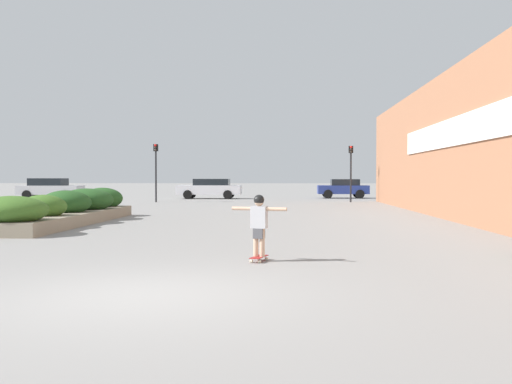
% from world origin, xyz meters
% --- Properties ---
extents(ground_plane, '(300.00, 300.00, 0.00)m').
position_xyz_m(ground_plane, '(0.00, 0.00, 0.00)').
color(ground_plane, gray).
extents(building_wall_right, '(0.67, 34.62, 5.60)m').
position_xyz_m(building_wall_right, '(8.21, 13.48, 2.80)').
color(building_wall_right, '#9E6647').
rests_on(building_wall_right, ground_plane).
extents(planter_box, '(2.05, 9.47, 1.17)m').
position_xyz_m(planter_box, '(-5.62, 11.66, 0.52)').
color(planter_box, gray).
rests_on(planter_box, ground_plane).
extents(skateboard, '(0.35, 0.60, 0.09)m').
position_xyz_m(skateboard, '(1.44, 3.18, 0.07)').
color(skateboard, maroon).
rests_on(skateboard, ground_plane).
extents(skateboarder, '(1.06, 0.39, 1.17)m').
position_xyz_m(skateboarder, '(1.44, 3.18, 0.80)').
color(skateboarder, tan).
rests_on(skateboarder, skateboard).
extents(car_leftmost, '(4.76, 1.94, 1.49)m').
position_xyz_m(car_leftmost, '(-3.80, 34.83, 0.79)').
color(car_leftmost, silver).
rests_on(car_leftmost, ground_plane).
extents(car_center_left, '(3.86, 1.96, 1.46)m').
position_xyz_m(car_center_left, '(6.30, 36.53, 0.78)').
color(car_center_left, navy).
rests_on(car_center_left, ground_plane).
extents(car_center_right, '(4.55, 1.89, 1.53)m').
position_xyz_m(car_center_right, '(-15.47, 33.51, 0.81)').
color(car_center_right, '#BCBCC1').
rests_on(car_center_right, ground_plane).
extents(car_rightmost, '(4.09, 2.02, 1.46)m').
position_xyz_m(car_rightmost, '(17.80, 35.77, 0.77)').
color(car_rightmost, silver).
rests_on(car_rightmost, ground_plane).
extents(traffic_light_left, '(0.28, 0.30, 3.73)m').
position_xyz_m(traffic_light_left, '(-6.46, 28.70, 2.52)').
color(traffic_light_left, black).
rests_on(traffic_light_left, ground_plane).
extents(traffic_light_right, '(0.28, 0.30, 3.62)m').
position_xyz_m(traffic_light_right, '(6.07, 29.36, 2.45)').
color(traffic_light_right, black).
rests_on(traffic_light_right, ground_plane).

